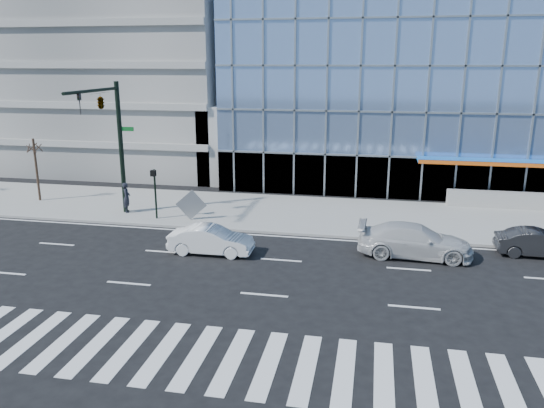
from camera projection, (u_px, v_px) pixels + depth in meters
The scene contains 13 objects.
ground at pixel (281, 260), 25.62m from camera, with size 160.00×160.00×0.00m, color black.
sidewalk at pixel (304, 213), 33.17m from camera, with size 120.00×8.00×0.15m, color gray.
theatre_building at pixel (494, 82), 45.68m from camera, with size 42.00×26.00×15.00m, color #7E9FD3.
parking_garage at pixel (126, 53), 51.32m from camera, with size 24.00×24.00×20.00m, color gray.
ramp_block at pixel (248, 141), 42.99m from camera, with size 6.00×8.00×6.00m, color gray.
traffic_signal at pixel (107, 118), 30.36m from camera, with size 1.14×5.74×8.00m.
ped_signal_post at pixel (155, 186), 31.31m from camera, with size 0.30×0.33×3.00m.
street_tree_near at pixel (34, 147), 35.06m from camera, with size 1.10×1.10×4.23m.
white_suv at pixel (415, 241), 25.94m from camera, with size 2.25×5.52×1.60m, color silver.
white_sedan at pixel (211, 240), 26.37m from camera, with size 1.47×4.21×1.39m, color white.
dark_sedan at pixel (539, 243), 26.00m from camera, with size 1.41×4.03×1.33m, color black.
pedestrian at pixel (127, 197), 32.96m from camera, with size 0.69×0.45×1.88m, color black.
tilted_panel at pixel (191, 205), 31.39m from camera, with size 1.30×0.06×1.30m, color gray.
Camera 1 is at (4.17, -23.64, 9.35)m, focal length 35.00 mm.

